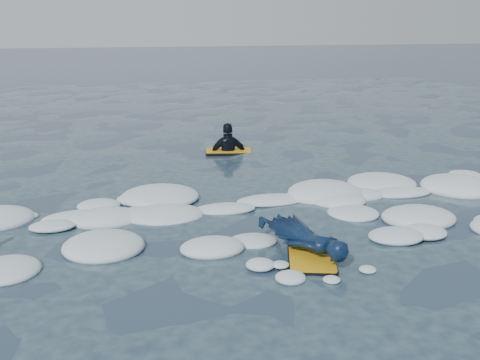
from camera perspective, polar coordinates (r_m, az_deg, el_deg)
name	(u,v)px	position (r m, az deg, el deg)	size (l,w,h in m)	color
ground	(199,244)	(8.09, -3.95, -6.06)	(120.00, 120.00, 0.00)	#1A2740
foam_band	(187,220)	(9.05, -5.09, -3.77)	(12.00, 3.10, 0.30)	white
prone_woman_unit	(306,239)	(7.70, 6.24, -5.60)	(1.01, 1.66, 0.40)	black
waiting_rider_unit	(229,157)	(13.48, -1.10, 2.23)	(1.11, 0.75, 1.53)	black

